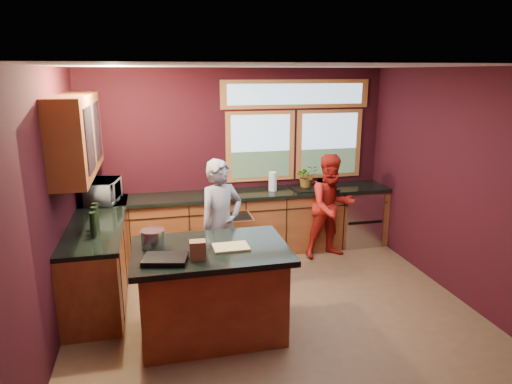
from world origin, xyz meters
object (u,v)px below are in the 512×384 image
object	(u,v)px
island	(212,290)
person_grey	(221,224)
person_red	(331,207)
cutting_board	(231,247)
stock_pot	(153,239)

from	to	relation	value
island	person_grey	xyz separation A→B (m)	(0.27, 1.06, 0.34)
island	person_red	distance (m)	2.58
cutting_board	stock_pot	distance (m)	0.78
person_red	cutting_board	size ratio (longest dim) A/B	4.35
person_grey	cutting_board	size ratio (longest dim) A/B	4.67
island	cutting_board	bearing A→B (deg)	-14.04
island	person_red	xyz separation A→B (m)	(1.96, 1.64, 0.28)
person_red	cutting_board	bearing A→B (deg)	-143.62
person_red	cutting_board	xyz separation A→B (m)	(-1.76, -1.69, 0.19)
person_grey	person_red	bearing A→B (deg)	-5.45
person_grey	person_red	xyz separation A→B (m)	(1.69, 0.59, -0.05)
person_grey	stock_pot	xyz separation A→B (m)	(-0.82, -0.91, 0.22)
person_red	person_grey	bearing A→B (deg)	-168.36
person_red	cutting_board	world-z (taller)	person_red
island	cutting_board	distance (m)	0.52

